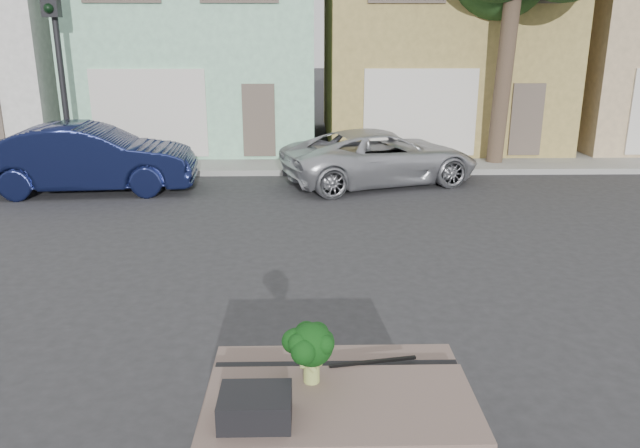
{
  "coord_description": "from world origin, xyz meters",
  "views": [
    {
      "loc": [
        -0.23,
        -6.95,
        3.6
      ],
      "look_at": [
        -0.06,
        0.5,
        1.3
      ],
      "focal_mm": 35.0,
      "sensor_mm": 36.0,
      "label": 1
    }
  ],
  "objects_px": {
    "silver_pickup": "(380,184)",
    "traffic_signal": "(60,75)",
    "broccoli": "(311,353)",
    "navy_sedan": "(93,191)"
  },
  "relations": [
    {
      "from": "silver_pickup",
      "to": "traffic_signal",
      "type": "distance_m",
      "value": 8.62
    },
    {
      "from": "silver_pickup",
      "to": "broccoli",
      "type": "xyz_separation_m",
      "value": [
        -1.81,
        -10.97,
        1.36
      ]
    },
    {
      "from": "silver_pickup",
      "to": "navy_sedan",
      "type": "bearing_deg",
      "value": 76.55
    },
    {
      "from": "silver_pickup",
      "to": "traffic_signal",
      "type": "bearing_deg",
      "value": 61.37
    },
    {
      "from": "traffic_signal",
      "to": "broccoli",
      "type": "relative_size",
      "value": 10.73
    },
    {
      "from": "navy_sedan",
      "to": "traffic_signal",
      "type": "distance_m",
      "value": 3.49
    },
    {
      "from": "navy_sedan",
      "to": "traffic_signal",
      "type": "relative_size",
      "value": 0.95
    },
    {
      "from": "silver_pickup",
      "to": "broccoli",
      "type": "distance_m",
      "value": 11.2
    },
    {
      "from": "broccoli",
      "to": "silver_pickup",
      "type": "bearing_deg",
      "value": 80.62
    },
    {
      "from": "navy_sedan",
      "to": "broccoli",
      "type": "xyz_separation_m",
      "value": [
        5.08,
        -10.33,
        1.36
      ]
    }
  ]
}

